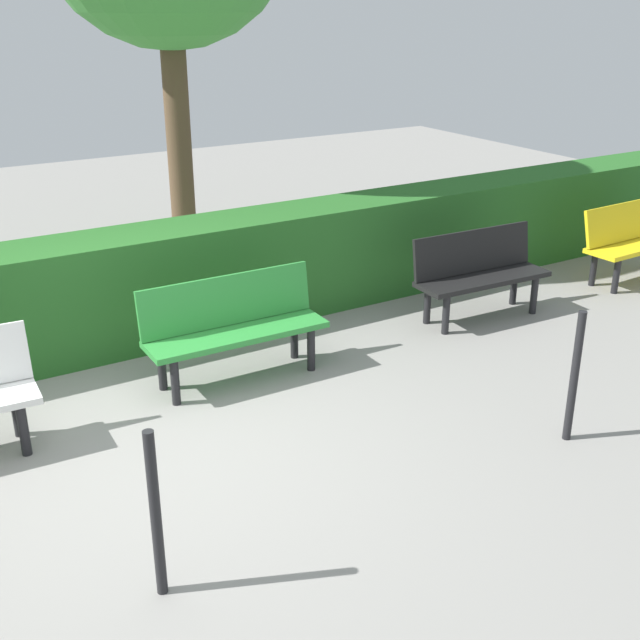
# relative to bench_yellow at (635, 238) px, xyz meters

# --- Properties ---
(ground_plane) EXTENTS (22.03, 22.03, 0.00)m
(ground_plane) POSITION_rel_bench_yellow_xyz_m (5.98, 0.71, -0.48)
(ground_plane) COLOR gray
(bench_yellow) EXTENTS (1.43, 0.53, 0.86)m
(bench_yellow) POSITION_rel_bench_yellow_xyz_m (0.00, 0.00, 0.00)
(bench_yellow) COLOR yellow
(bench_yellow) RESTS_ON ground_plane
(bench_black) EXTENTS (1.42, 0.52, 0.86)m
(bench_black) POSITION_rel_bench_yellow_xyz_m (2.28, -0.04, -0.00)
(bench_black) COLOR black
(bench_black) RESTS_ON ground_plane
(bench_green) EXTENTS (1.54, 0.47, 0.86)m
(bench_green) POSITION_rel_bench_yellow_xyz_m (4.95, -0.05, 0.00)
(bench_green) COLOR #2D8C38
(bench_green) RESTS_ON ground_plane
(hedge_row) EXTENTS (18.03, 0.69, 1.04)m
(hedge_row) POSITION_rel_bench_yellow_xyz_m (4.87, -1.17, 0.04)
(hedge_row) COLOR #266023
(hedge_row) RESTS_ON ground_plane
(railing_post_mid) EXTENTS (0.06, 0.06, 1.00)m
(railing_post_mid) POSITION_rel_bench_yellow_xyz_m (3.33, 2.14, 0.02)
(railing_post_mid) COLOR black
(railing_post_mid) RESTS_ON ground_plane
(railing_post_far) EXTENTS (0.06, 0.06, 1.00)m
(railing_post_far) POSITION_rel_bench_yellow_xyz_m (6.44, 2.14, 0.02)
(railing_post_far) COLOR black
(railing_post_far) RESTS_ON ground_plane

